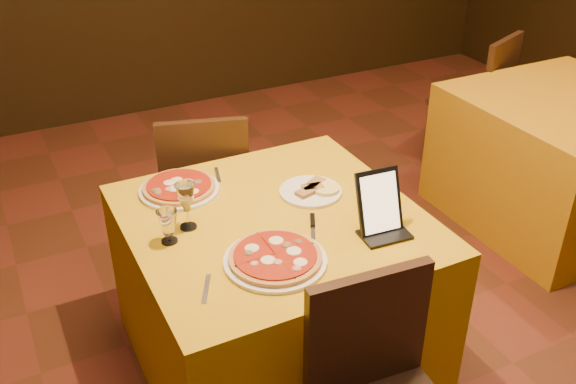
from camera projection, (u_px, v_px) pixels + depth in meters
name	position (u px, v px, depth m)	size (l,w,h in m)	color
main_table	(275.00, 293.00, 2.66)	(1.10, 1.10, 0.75)	#CB980D
side_table	(560.00, 160.00, 3.70)	(1.10, 1.10, 0.75)	#B6790B
chair_main_far	(204.00, 188.00, 3.26)	(0.45, 0.45, 0.91)	black
chair_side_far	(469.00, 100.00, 4.28)	(0.41, 0.41, 0.91)	black
pizza_near	(275.00, 259.00, 2.21)	(0.36, 0.36, 0.03)	white
pizza_far	(179.00, 188.00, 2.64)	(0.33, 0.33, 0.03)	white
cutlet_dish	(311.00, 190.00, 2.63)	(0.26, 0.26, 0.03)	white
wine_glass	(187.00, 206.00, 2.36)	(0.08, 0.08, 0.19)	#E0E481
water_glass	(168.00, 227.00, 2.30)	(0.06, 0.06, 0.13)	white
tablet	(379.00, 202.00, 2.34)	(0.17, 0.01, 0.24)	black
knife	(313.00, 234.00, 2.37)	(0.19, 0.02, 0.01)	#BABBC2
fork_near	(206.00, 289.00, 2.09)	(0.14, 0.02, 0.01)	#A9A9AF
fork_far	(218.00, 175.00, 2.76)	(0.14, 0.02, 0.01)	#A9A8AF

